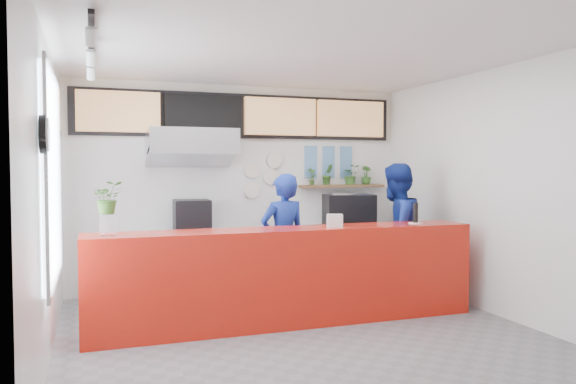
{
  "coord_description": "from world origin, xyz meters",
  "views": [
    {
      "loc": [
        -2.12,
        -5.61,
        1.8
      ],
      "look_at": [
        0.1,
        0.7,
        1.5
      ],
      "focal_mm": 35.0,
      "sensor_mm": 36.0,
      "label": 1
    }
  ],
  "objects": [
    {
      "name": "floor",
      "position": [
        0.0,
        0.0,
        0.0
      ],
      "size": [
        5.0,
        5.0,
        0.0
      ],
      "primitive_type": "plane",
      "color": "slate",
      "rests_on": "ground"
    },
    {
      "name": "menu_board_far_right",
      "position": [
        1.73,
        2.38,
        2.55
      ],
      "size": [
        1.1,
        0.1,
        0.55
      ],
      "primitive_type": "cube",
      "color": "tan",
      "rests_on": "wall_back"
    },
    {
      "name": "wall_left",
      "position": [
        -2.5,
        0.0,
        1.5
      ],
      "size": [
        0.0,
        5.0,
        5.0
      ],
      "primitive_type": "plane",
      "rotation": [
        1.57,
        0.0,
        1.57
      ],
      "color": "white",
      "rests_on": "ground"
    },
    {
      "name": "prep_bench",
      "position": [
        -0.8,
        2.2,
        0.45
      ],
      "size": [
        1.8,
        0.6,
        0.9
      ],
      "primitive_type": "cube",
      "color": "#B2B5BA",
      "rests_on": "ground"
    },
    {
      "name": "dec_plate_a",
      "position": [
        0.15,
        2.47,
        1.75
      ],
      "size": [
        0.24,
        0.03,
        0.24
      ],
      "primitive_type": "cylinder",
      "rotation": [
        1.57,
        0.0,
        0.0
      ],
      "color": "silver",
      "rests_on": "wall_back"
    },
    {
      "name": "hood_lip",
      "position": [
        -0.8,
        2.15,
        1.95
      ],
      "size": [
        1.2,
        0.69,
        0.31
      ],
      "primitive_type": "cube",
      "rotation": [
        -0.35,
        0.0,
        0.0
      ],
      "color": "#B2B5BA",
      "rests_on": "ceiling"
    },
    {
      "name": "photo_frame_c",
      "position": [
        1.7,
        2.48,
        2.0
      ],
      "size": [
        0.2,
        0.02,
        0.25
      ],
      "primitive_type": "cube",
      "color": "#598CBF",
      "rests_on": "wall_back"
    },
    {
      "name": "espresso_machine",
      "position": [
        1.62,
        2.2,
        1.14
      ],
      "size": [
        0.82,
        0.65,
        0.48
      ],
      "primitive_type": "cube",
      "rotation": [
        0.0,
        0.0,
        -0.18
      ],
      "color": "black",
      "rests_on": "right_bench"
    },
    {
      "name": "menu_board_far_left",
      "position": [
        -1.75,
        2.38,
        2.55
      ],
      "size": [
        1.1,
        0.1,
        0.55
      ],
      "primitive_type": "cube",
      "color": "tan",
      "rests_on": "wall_back"
    },
    {
      "name": "photo_frame_b",
      "position": [
        1.4,
        2.48,
        2.0
      ],
      "size": [
        0.2,
        0.02,
        0.25
      ],
      "primitive_type": "cube",
      "color": "#598CBF",
      "rests_on": "wall_back"
    },
    {
      "name": "espresso_tray",
      "position": [
        1.62,
        2.2,
        1.38
      ],
      "size": [
        0.65,
        0.51,
        0.05
      ],
      "primitive_type": "cube",
      "rotation": [
        0.0,
        0.0,
        -0.19
      ],
      "color": "#A6A9AD",
      "rests_on": "espresso_machine"
    },
    {
      "name": "glass_vase",
      "position": [
        -1.96,
        0.37,
        1.21
      ],
      "size": [
        0.23,
        0.23,
        0.22
      ],
      "primitive_type": "cylinder",
      "rotation": [
        0.0,
        0.0,
        -0.35
      ],
      "color": "silver",
      "rests_on": "service_counter"
    },
    {
      "name": "ceiling",
      "position": [
        0.0,
        0.0,
        3.0
      ],
      "size": [
        5.0,
        5.0,
        0.0
      ],
      "primitive_type": "plane",
      "rotation": [
        3.14,
        0.0,
        0.0
      ],
      "color": "silver"
    },
    {
      "name": "herb_d",
      "position": [
        2.02,
        2.4,
        1.67
      ],
      "size": [
        0.18,
        0.16,
        0.3
      ],
      "primitive_type": "imported",
      "rotation": [
        0.0,
        0.0,
        0.07
      ],
      "color": "#315E21",
      "rests_on": "herb_shelf"
    },
    {
      "name": "staff_right",
      "position": [
        1.74,
        1.0,
        0.92
      ],
      "size": [
        1.11,
        1.02,
        1.85
      ],
      "primitive_type": "imported",
      "rotation": [
        0.0,
        0.0,
        3.58
      ],
      "color": "navy",
      "rests_on": "ground"
    },
    {
      "name": "basil_vase",
      "position": [
        -1.96,
        0.37,
        1.49
      ],
      "size": [
        0.34,
        0.3,
        0.34
      ],
      "primitive_type": "imported",
      "rotation": [
        0.0,
        0.0,
        0.15
      ],
      "color": "#315E21",
      "rests_on": "glass_vase"
    },
    {
      "name": "staff_center",
      "position": [
        0.16,
        1.04,
        0.86
      ],
      "size": [
        0.69,
        0.52,
        1.71
      ],
      "primitive_type": "imported",
      "rotation": [
        0.0,
        0.0,
        3.32
      ],
      "color": "navy",
      "rests_on": "ground"
    },
    {
      "name": "herb_c",
      "position": [
        1.75,
        2.4,
        1.68
      ],
      "size": [
        0.33,
        0.31,
        0.31
      ],
      "primitive_type": "imported",
      "rotation": [
        0.0,
        0.0,
        -0.27
      ],
      "color": "#315E21",
      "rests_on": "herb_shelf"
    },
    {
      "name": "service_counter",
      "position": [
        0.0,
        0.4,
        0.55
      ],
      "size": [
        4.5,
        0.6,
        1.1
      ],
      "primitive_type": "cube",
      "color": "red",
      "rests_on": "ground"
    },
    {
      "name": "cream_band",
      "position": [
        0.0,
        2.49,
        2.6
      ],
      "size": [
        5.0,
        0.02,
        0.8
      ],
      "primitive_type": "cube",
      "color": "beige",
      "rests_on": "wall_back"
    },
    {
      "name": "wall_right",
      "position": [
        2.5,
        0.0,
        1.5
      ],
      "size": [
        0.0,
        5.0,
        5.0
      ],
      "primitive_type": "plane",
      "rotation": [
        1.57,
        0.0,
        -1.57
      ],
      "color": "white",
      "rests_on": "ground"
    },
    {
      "name": "dec_plate_d",
      "position": [
        0.5,
        2.47,
        1.9
      ],
      "size": [
        0.24,
        0.03,
        0.24
      ],
      "primitive_type": "cylinder",
      "rotation": [
        1.57,
        0.0,
        0.0
      ],
      "color": "silver",
      "rests_on": "wall_back"
    },
    {
      "name": "photo_frame_e",
      "position": [
        1.4,
        2.48,
        1.75
      ],
      "size": [
        0.2,
        0.02,
        0.25
      ],
      "primitive_type": "cube",
      "color": "#598CBF",
      "rests_on": "wall_back"
    },
    {
      "name": "photo_frame_a",
      "position": [
        1.1,
        2.48,
        2.0
      ],
      "size": [
        0.2,
        0.02,
        0.25
      ],
      "primitive_type": "cube",
      "color": "#598CBF",
      "rests_on": "wall_back"
    },
    {
      "name": "white_plate",
      "position": [
        1.65,
        0.37,
        1.11
      ],
      "size": [
        0.21,
        0.21,
        0.01
      ],
      "primitive_type": "cylinder",
      "rotation": [
        0.0,
        0.0,
        -0.2
      ],
      "color": "silver",
      "rests_on": "service_counter"
    },
    {
      "name": "pepper_mill",
      "position": [
        1.65,
        0.37,
        1.24
      ],
      "size": [
        0.06,
        0.06,
        0.24
      ],
      "primitive_type": "cylinder",
      "rotation": [
        0.0,
        0.0,
        -0.05
      ],
      "color": "black",
      "rests_on": "white_plate"
    },
    {
      "name": "panini_oven",
      "position": [
        -0.8,
        2.2,
        1.12
      ],
      "size": [
        0.51,
        0.51,
        0.44
      ],
      "primitive_type": "cube",
      "rotation": [
        0.0,
        0.0,
        -0.05
      ],
      "color": "black",
      "rests_on": "prep_bench"
    },
    {
      "name": "napkin_holder",
      "position": [
        0.54,
        0.32,
        1.18
      ],
      "size": [
        0.19,
        0.15,
        0.15
      ],
      "primitive_type": "cube",
      "rotation": [
        0.0,
        0.0,
        -0.24
      ],
      "color": "silver",
      "rests_on": "service_counter"
    },
    {
      "name": "wall_clock_rim",
      "position": [
        -2.46,
        -0.9,
        2.05
      ],
      "size": [
        0.05,
        0.3,
        0.3
      ],
      "primitive_type": "cylinder",
      "rotation": [
        0.0,
        1.57,
        0.0
      ],
      "color": "black",
      "rests_on": "wall_left"
    },
    {
      "name": "dec_plate_c",
      "position": [
        0.15,
        2.47,
        1.45
      ],
      "size": [
        0.24,
        0.03,
        0.24
      ],
      "primitive_type": "cylinder",
      "rotation": [
        1.57,
        0.0,
        0.0
      ],
      "color": "silver",
      "rests_on": "wall_back"
    },
    {
      "name": "extraction_hood",
      "position": [
        -0.8,
        2.15,
        2.15
      ],
      "size": [
        1.2,
        0.7,
        0.35
      ],
      "primitive_type": "cube",
      "color": "#B2B5BA",
      "rests_on": "ceiling"
    },
    {
      "name": "window_frame",
      "position": [
        -2.45,
        0.3,
        1.7
      ],
      "size": [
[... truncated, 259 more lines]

